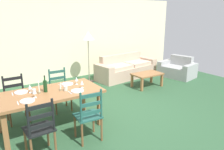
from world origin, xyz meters
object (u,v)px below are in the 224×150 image
dining_chair_far_left (16,99)px  dining_chair_far_right (60,90)px  dining_chair_near_left (40,129)px  wine_bottle (45,86)px  coffee_cup_secondary (34,91)px  wine_glass_far_left (30,87)px  dining_chair_near_right (89,115)px  couch (125,69)px  dining_table (50,96)px  wine_glass_near_right (82,83)px  coffee_table (147,75)px  standing_lamp (88,39)px  armchair_upholstered (178,70)px  wine_glass_far_right (76,79)px  coffee_cup_primary (66,88)px  wine_glass_near_left (34,92)px

dining_chair_far_left → dining_chair_far_right: (0.94, 0.04, 0.00)m
dining_chair_near_left → wine_bottle: bearing=66.4°
dining_chair_near_left → coffee_cup_secondary: bearing=79.8°
wine_glass_far_left → dining_chair_near_right: bearing=-51.8°
wine_bottle → couch: (3.40, 2.08, -0.58)m
dining_table → dining_chair_far_right: dining_chair_far_right is taller
wine_glass_near_right → coffee_table: 2.89m
standing_lamp → dining_chair_near_right: bearing=-117.2°
wine_glass_near_right → armchair_upholstered: bearing=16.6°
dining_chair_far_left → dining_chair_far_right: same height
wine_glass_near_right → dining_chair_far_right: bearing=99.8°
dining_chair_far_right → standing_lamp: bearing=45.1°
dining_table → dining_chair_far_left: size_ratio=1.98×
wine_glass_far_right → coffee_cup_primary: 0.41m
dining_chair_near_right → wine_glass_near_right: size_ratio=5.96×
coffee_cup_primary → couch: (3.06, 2.22, -0.50)m
dining_chair_far_left → couch: bearing=20.1°
coffee_table → dining_chair_near_left: bearing=-155.5°
couch → wine_glass_far_left: bearing=-151.6°
dining_table → wine_glass_far_left: wine_glass_far_left is taller
dining_chair_far_left → coffee_cup_secondary: bearing=-70.9°
dining_chair_near_left → coffee_cup_primary: dining_chair_near_left is taller
coffee_cup_secondary → coffee_table: coffee_cup_secondary is taller
armchair_upholstered → couch: bearing=149.6°
dining_table → couch: size_ratio=0.80×
wine_bottle → wine_glass_near_right: size_ratio=1.96×
dining_chair_near_right → wine_glass_far_right: bearing=77.9°
dining_table → wine_glass_near_left: size_ratio=11.80×
wine_bottle → coffee_table: 3.47m
wine_glass_near_left → dining_chair_near_right: bearing=-41.3°
dining_chair_near_left → dining_table: bearing=61.7°
wine_glass_far_right → coffee_cup_primary: (-0.33, -0.24, -0.07)m
wine_bottle → couch: 4.03m
armchair_upholstered → dining_chair_far_right: bearing=-174.8°
couch → armchair_upholstered: size_ratio=1.82×
couch → dining_chair_near_left: bearing=-142.4°
wine_glass_far_right → wine_glass_near_right: bearing=-90.6°
wine_glass_far_left → coffee_table: bearing=12.0°
wine_glass_near_right → dining_chair_near_left: bearing=-148.0°
wine_glass_far_left → coffee_cup_secondary: bearing=-61.2°
dining_chair_near_right → wine_glass_near_left: size_ratio=5.96×
coffee_cup_primary → wine_glass_near_left: bearing=-175.4°
armchair_upholstered → wine_glass_far_right: bearing=-166.7°
wine_bottle → coffee_cup_primary: (0.34, -0.14, -0.07)m
dining_table → coffee_cup_primary: 0.32m
armchair_upholstered → wine_glass_near_right: bearing=-163.4°
wine_glass_far_left → coffee_cup_primary: 0.64m
dining_chair_near_right → dining_chair_far_left: (-0.90, 1.49, 0.00)m
dining_table → wine_glass_near_left: bearing=-154.1°
dining_chair_far_right → wine_bottle: 0.96m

